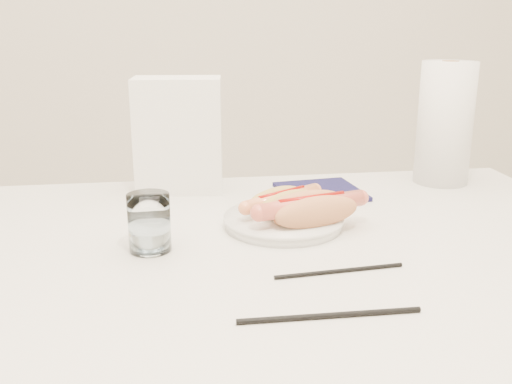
{
  "coord_description": "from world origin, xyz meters",
  "views": [
    {
      "loc": [
        -0.14,
        -0.85,
        1.09
      ],
      "look_at": [
        -0.01,
        0.05,
        0.82
      ],
      "focal_mm": 41.26,
      "sensor_mm": 36.0,
      "label": 1
    }
  ],
  "objects": [
    {
      "name": "hotdog_left",
      "position": [
        0.04,
        0.09,
        0.79
      ],
      "size": [
        0.15,
        0.12,
        0.04
      ],
      "rotation": [
        0.0,
        0.0,
        0.56
      ],
      "color": "tan",
      "rests_on": "plate"
    },
    {
      "name": "plate",
      "position": [
        0.04,
        0.07,
        0.76
      ],
      "size": [
        0.22,
        0.22,
        0.02
      ],
      "primitive_type": "cylinder",
      "rotation": [
        0.0,
        0.0,
        0.15
      ],
      "color": "white",
      "rests_on": "table"
    },
    {
      "name": "chopstick_near",
      "position": [
        0.04,
        -0.25,
        0.75
      ],
      "size": [
        0.22,
        0.01,
        0.01
      ],
      "primitive_type": "cylinder",
      "rotation": [
        0.0,
        1.57,
        -0.01
      ],
      "color": "black",
      "rests_on": "table"
    },
    {
      "name": "table",
      "position": [
        0.0,
        0.0,
        0.69
      ],
      "size": [
        1.2,
        0.8,
        0.75
      ],
      "color": "silver",
      "rests_on": "ground"
    },
    {
      "name": "paper_towel_roll",
      "position": [
        0.43,
        0.3,
        0.88
      ],
      "size": [
        0.15,
        0.15,
        0.26
      ],
      "primitive_type": "cylinder",
      "rotation": [
        0.0,
        0.0,
        -0.41
      ],
      "color": "white",
      "rests_on": "table"
    },
    {
      "name": "navy_napkin",
      "position": [
        0.15,
        0.25,
        0.75
      ],
      "size": [
        0.17,
        0.17,
        0.01
      ],
      "primitive_type": "cube",
      "rotation": [
        0.0,
        0.0,
        0.12
      ],
      "color": "#14123B",
      "rests_on": "table"
    },
    {
      "name": "chopstick_far",
      "position": [
        0.08,
        -0.12,
        0.75
      ],
      "size": [
        0.19,
        0.02,
        0.01
      ],
      "primitive_type": "cylinder",
      "rotation": [
        0.0,
        1.57,
        0.09
      ],
      "color": "black",
      "rests_on": "table"
    },
    {
      "name": "napkin_box",
      "position": [
        -0.13,
        0.32,
        0.86
      ],
      "size": [
        0.18,
        0.11,
        0.23
      ],
      "primitive_type": "cube",
      "rotation": [
        0.0,
        0.0,
        -0.1
      ],
      "color": "white",
      "rests_on": "table"
    },
    {
      "name": "water_glass",
      "position": [
        -0.18,
        -0.0,
        0.79
      ],
      "size": [
        0.06,
        0.06,
        0.09
      ],
      "primitive_type": "cylinder",
      "color": "silver",
      "rests_on": "table"
    },
    {
      "name": "hotdog_right",
      "position": [
        0.08,
        0.04,
        0.79
      ],
      "size": [
        0.19,
        0.11,
        0.05
      ],
      "rotation": [
        0.0,
        0.0,
        0.29
      ],
      "color": "#D08351",
      "rests_on": "plate"
    }
  ]
}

